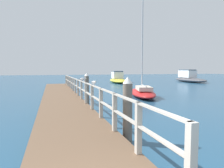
# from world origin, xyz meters

# --- Properties ---
(pier_deck) EXTENTS (2.40, 24.01, 0.36)m
(pier_deck) POSITION_xyz_m (0.00, 12.01, 0.18)
(pier_deck) COLOR brown
(pier_deck) RESTS_ON ground_plane
(pier_railing) EXTENTS (0.12, 22.53, 1.11)m
(pier_railing) POSITION_xyz_m (1.12, 12.01, 1.04)
(pier_railing) COLOR #B2ADA3
(pier_railing) RESTS_ON pier_deck
(dock_piling_near) EXTENTS (0.29, 0.29, 1.95)m
(dock_piling_near) POSITION_xyz_m (1.50, 3.94, 0.98)
(dock_piling_near) COLOR #6B6056
(dock_piling_near) RESTS_ON ground_plane
(dock_piling_far) EXTENTS (0.29, 0.29, 1.95)m
(dock_piling_far) POSITION_xyz_m (1.50, 10.71, 0.98)
(dock_piling_far) COLOR #6B6056
(dock_piling_far) RESTS_ON ground_plane
(seagull_foreground) EXTENTS (0.21, 0.48, 0.21)m
(seagull_foreground) POSITION_xyz_m (1.12, 6.83, 1.60)
(seagull_foreground) COLOR white
(seagull_foreground) RESTS_ON pier_railing
(seagull_background) EXTENTS (0.48, 0.19, 0.21)m
(seagull_background) POSITION_xyz_m (1.13, 9.98, 1.60)
(seagull_background) COLOR white
(seagull_background) RESTS_ON pier_railing
(boat_0) EXTENTS (3.72, 8.24, 1.93)m
(boat_0) POSITION_xyz_m (9.97, 29.04, 0.64)
(boat_0) COLOR gold
(boat_0) RESTS_ON ground_plane
(boat_1) EXTENTS (3.31, 5.75, 7.63)m
(boat_1) POSITION_xyz_m (6.33, 12.61, 0.37)
(boat_1) COLOR red
(boat_1) RESTS_ON ground_plane
(boat_2) EXTENTS (3.16, 8.19, 2.16)m
(boat_2) POSITION_xyz_m (22.17, 26.45, 0.72)
(boat_2) COLOR #4C4C51
(boat_2) RESTS_ON ground_plane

